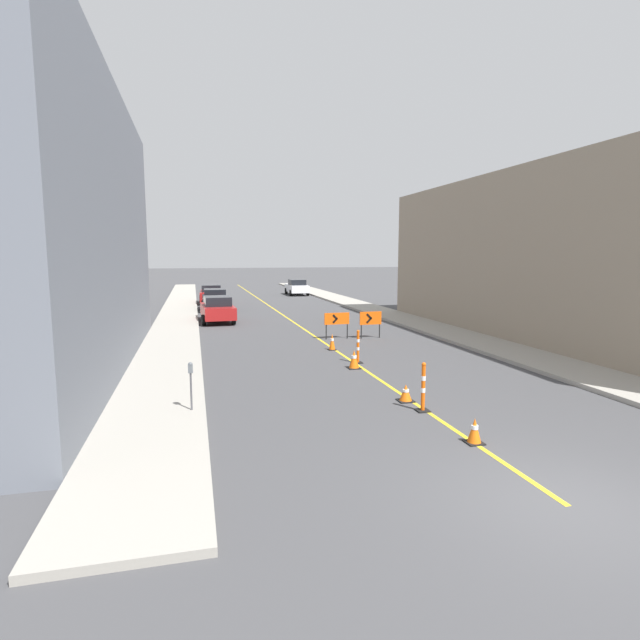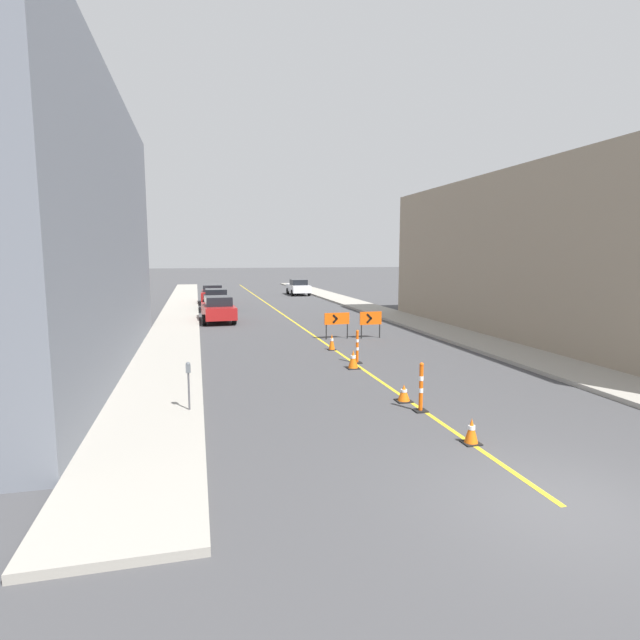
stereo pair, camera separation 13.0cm
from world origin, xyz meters
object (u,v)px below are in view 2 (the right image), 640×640
at_px(delineator_post_rear, 357,349).
at_px(parked_car_curb_near, 218,309).
at_px(traffic_cone_third, 353,359).
at_px(parked_car_curb_mid, 216,299).
at_px(parked_car_opposite_side, 298,287).
at_px(parked_car_curb_far, 213,294).
at_px(arrow_barricade_primary, 337,320).
at_px(traffic_cone_nearest, 471,431).
at_px(parking_meter_near_curb, 188,376).
at_px(delineator_post_front, 421,390).
at_px(arrow_barricade_secondary, 371,319).
at_px(traffic_cone_fourth, 332,342).
at_px(traffic_cone_second, 404,393).

xyz_separation_m(delineator_post_rear, parked_car_curb_near, (-4.61, 13.15, 0.24)).
bearing_deg(traffic_cone_third, parked_car_curb_mid, 101.08).
bearing_deg(parked_car_opposite_side, delineator_post_rear, -96.98).
xyz_separation_m(delineator_post_rear, parked_car_curb_mid, (-4.48, 19.90, 0.24)).
distance_m(delineator_post_rear, parked_car_curb_far, 25.59).
bearing_deg(parked_car_opposite_side, traffic_cone_third, -97.51).
bearing_deg(parked_car_curb_far, arrow_barricade_primary, -72.44).
xyz_separation_m(delineator_post_rear, arrow_barricade_primary, (0.75, 5.48, 0.39)).
xyz_separation_m(traffic_cone_nearest, parked_car_curb_near, (-4.48, 21.53, 0.52)).
xyz_separation_m(traffic_cone_nearest, parking_meter_near_curb, (-6.00, 3.49, 0.75)).
height_order(delineator_post_front, arrow_barricade_secondary, arrow_barricade_secondary).
relative_size(traffic_cone_fourth, arrow_barricade_primary, 0.56).
bearing_deg(arrow_barricade_primary, traffic_cone_nearest, -95.91).
relative_size(delineator_post_rear, arrow_barricade_primary, 0.99).
distance_m(traffic_cone_second, parked_car_curb_near, 18.75).
relative_size(traffic_cone_nearest, traffic_cone_third, 0.84).
bearing_deg(traffic_cone_fourth, delineator_post_front, -89.83).
relative_size(traffic_cone_second, traffic_cone_third, 0.71).
bearing_deg(traffic_cone_fourth, parked_car_curb_far, 100.87).
xyz_separation_m(parked_car_curb_far, parking_meter_near_curb, (-1.57, -30.07, 0.24)).
bearing_deg(traffic_cone_nearest, parking_meter_near_curb, 149.85).
bearing_deg(arrow_barricade_primary, traffic_cone_second, -97.90).
height_order(traffic_cone_nearest, traffic_cone_fourth, traffic_cone_fourth).
height_order(arrow_barricade_primary, parked_car_curb_far, parked_car_curb_far).
distance_m(traffic_cone_nearest, delineator_post_front, 2.37).
relative_size(delineator_post_rear, parked_car_curb_mid, 0.30).
distance_m(traffic_cone_third, parked_car_curb_far, 26.34).
xyz_separation_m(traffic_cone_fourth, parking_meter_near_curb, (-5.88, -7.65, 0.68)).
bearing_deg(delineator_post_rear, traffic_cone_second, -93.23).
bearing_deg(parked_car_curb_far, traffic_cone_fourth, -76.64).
bearing_deg(delineator_post_rear, parked_car_curb_far, 100.25).
distance_m(arrow_barricade_primary, parked_car_curb_far, 20.40).
bearing_deg(traffic_cone_fourth, parked_car_curb_near, 112.77).
xyz_separation_m(traffic_cone_third, parked_car_curb_far, (-4.13, 26.01, 0.47)).
bearing_deg(delineator_post_front, traffic_cone_fourth, 90.17).
bearing_deg(parked_car_opposite_side, delineator_post_front, -96.14).
xyz_separation_m(arrow_barricade_secondary, parked_car_curb_far, (-6.97, 19.91, -0.14)).
bearing_deg(traffic_cone_third, delineator_post_rear, 62.78).
height_order(traffic_cone_second, arrow_barricade_primary, arrow_barricade_primary).
relative_size(traffic_cone_fourth, delineator_post_front, 0.54).
distance_m(traffic_cone_nearest, parked_car_opposite_side, 40.88).
height_order(arrow_barricade_primary, arrow_barricade_secondary, arrow_barricade_secondary).
relative_size(delineator_post_front, arrow_barricade_primary, 1.02).
bearing_deg(parked_car_curb_mid, delineator_post_front, -79.85).
relative_size(traffic_cone_second, parked_car_curb_near, 0.11).
distance_m(traffic_cone_fourth, delineator_post_front, 8.79).
distance_m(parked_car_curb_far, parked_car_opposite_side, 11.30).
relative_size(traffic_cone_nearest, arrow_barricade_primary, 0.44).
distance_m(traffic_cone_fourth, delineator_post_rear, 2.78).
bearing_deg(delineator_post_front, parked_car_curb_mid, 99.33).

